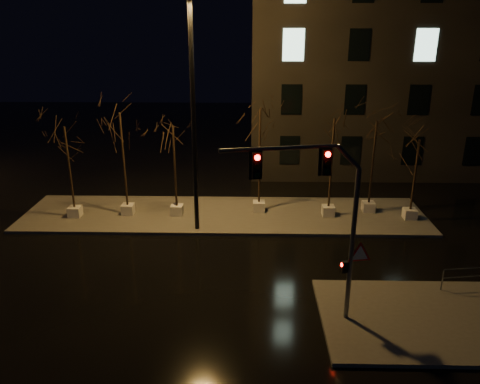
{
  "coord_description": "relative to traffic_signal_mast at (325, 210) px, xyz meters",
  "views": [
    {
      "loc": [
        1.4,
        -17.82,
        10.05
      ],
      "look_at": [
        0.96,
        2.19,
        2.8
      ],
      "focal_mm": 35.0,
      "sensor_mm": 36.0,
      "label": 1
    }
  ],
  "objects": [
    {
      "name": "tree_4",
      "position": [
        1.83,
        9.61,
        -0.03
      ],
      "size": [
        1.8,
        1.8,
        5.49
      ],
      "color": "beige",
      "rests_on": "median"
    },
    {
      "name": "traffic_signal_mast",
      "position": [
        0.0,
        0.0,
        0.0
      ],
      "size": [
        5.17,
        1.02,
        6.39
      ],
      "rotation": [
        0.0,
        0.0,
        0.19
      ],
      "color": "slate",
      "rests_on": "sidewalk_corner"
    },
    {
      "name": "ground",
      "position": [
        -3.86,
        3.74,
        -4.35
      ],
      "size": [
        90.0,
        90.0,
        0.0
      ],
      "primitive_type": "plane",
      "color": "black",
      "rests_on": "ground"
    },
    {
      "name": "building",
      "position": [
        10.14,
        21.74,
        3.15
      ],
      "size": [
        25.0,
        12.0,
        15.0
      ],
      "primitive_type": "cube",
      "color": "black",
      "rests_on": "ground"
    },
    {
      "name": "tree_6",
      "position": [
        6.14,
        9.27,
        -0.83
      ],
      "size": [
        1.8,
        1.8,
        4.44
      ],
      "color": "beige",
      "rests_on": "median"
    },
    {
      "name": "sidewalk_corner",
      "position": [
        3.64,
        0.24,
        -4.27
      ],
      "size": [
        7.0,
        5.0,
        0.15
      ],
      "primitive_type": "cube",
      "color": "#4E4B46",
      "rests_on": "ground"
    },
    {
      "name": "streetlight_main",
      "position": [
        -5.13,
        7.75,
        2.26
      ],
      "size": [
        2.75,
        1.15,
        11.19
      ],
      "rotation": [
        0.0,
        0.0,
        0.31
      ],
      "color": "black",
      "rests_on": "median"
    },
    {
      "name": "median",
      "position": [
        -3.86,
        9.74,
        -4.27
      ],
      "size": [
        22.0,
        5.0,
        0.15
      ],
      "primitive_type": "cube",
      "color": "#4E4B46",
      "rests_on": "ground"
    },
    {
      "name": "tree_1",
      "position": [
        -9.14,
        9.58,
        0.16
      ],
      "size": [
        1.8,
        1.8,
        5.75
      ],
      "color": "beige",
      "rests_on": "median"
    },
    {
      "name": "tree_3",
      "position": [
        -1.94,
        10.18,
        0.24
      ],
      "size": [
        1.8,
        1.8,
        5.85
      ],
      "color": "beige",
      "rests_on": "median"
    },
    {
      "name": "guard_rail_a",
      "position": [
        6.14,
        2.24,
        -3.6
      ],
      "size": [
        2.1,
        0.32,
        0.91
      ],
      "rotation": [
        0.0,
        0.0,
        0.13
      ],
      "color": "slate",
      "rests_on": "sidewalk_corner"
    },
    {
      "name": "tree_5",
      "position": [
        4.16,
        10.25,
        -0.22
      ],
      "size": [
        1.8,
        1.8,
        5.24
      ],
      "color": "beige",
      "rests_on": "median"
    },
    {
      "name": "tree_0",
      "position": [
        -11.92,
        9.16,
        -0.35
      ],
      "size": [
        1.8,
        1.8,
        5.08
      ],
      "color": "beige",
      "rests_on": "median"
    },
    {
      "name": "tree_2",
      "position": [
        -6.43,
        9.52,
        -0.36
      ],
      "size": [
        1.8,
        1.8,
        5.05
      ],
      "color": "beige",
      "rests_on": "median"
    }
  ]
}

